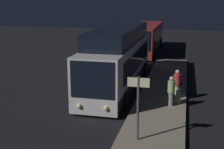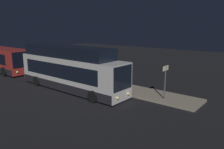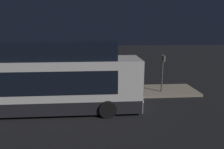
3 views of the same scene
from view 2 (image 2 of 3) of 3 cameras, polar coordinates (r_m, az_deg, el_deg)
ground at (r=19.85m, az=-9.45°, el=-4.13°), size 80.00×80.00×0.00m
platform at (r=21.81m, az=-3.60°, el=-2.23°), size 20.00×2.73×0.18m
bus_lead at (r=19.88m, az=-10.98°, el=1.00°), size 11.75×2.74×3.91m
bus_second at (r=31.83m, az=-27.32°, el=3.59°), size 11.54×2.87×2.95m
passenger_boarding at (r=20.19m, az=3.60°, el=-0.67°), size 0.53×0.53×1.59m
passenger_waiting at (r=21.24m, az=0.82°, el=0.05°), size 0.67×0.64×1.63m
suitcase at (r=20.92m, az=2.94°, el=-1.61°), size 0.48×0.26×0.94m
sign_post at (r=16.90m, az=13.72°, el=-0.81°), size 0.10×0.86×2.61m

